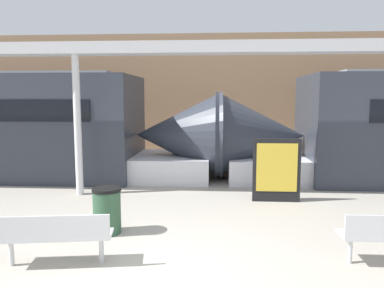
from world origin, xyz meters
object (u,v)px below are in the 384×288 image
(bench_near, at_px, (54,234))
(poster_board, at_px, (277,170))
(trash_bin, at_px, (107,210))
(support_column_near, at_px, (78,126))

(bench_near, relative_size, poster_board, 1.11)
(bench_near, bearing_deg, trash_bin, 67.15)
(trash_bin, bearing_deg, support_column_near, 119.35)
(trash_bin, relative_size, support_column_near, 0.24)
(support_column_near, bearing_deg, trash_bin, -60.65)
(bench_near, height_order, trash_bin, trash_bin)
(poster_board, relative_size, support_column_near, 0.43)
(poster_board, distance_m, support_column_near, 4.97)
(support_column_near, bearing_deg, bench_near, -74.27)
(bench_near, relative_size, support_column_near, 0.48)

